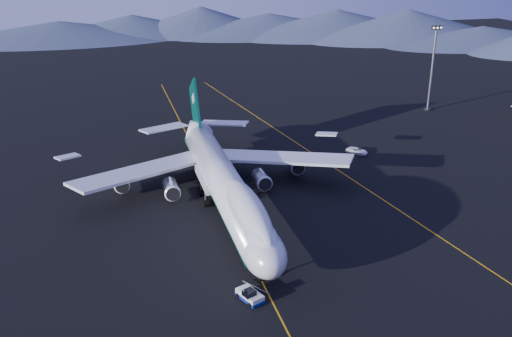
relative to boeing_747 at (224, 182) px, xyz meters
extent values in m
plane|color=black|center=(0.00, -0.03, -5.81)|extent=(500.00, 500.00, 0.00)
cube|color=orange|center=(0.00, -0.03, -5.80)|extent=(0.25, 220.00, 0.01)
cube|color=orange|center=(30.00, 9.97, -5.80)|extent=(28.08, 198.09, 0.01)
cone|color=#414B64|center=(-40.81, 231.40, 0.19)|extent=(100.00, 100.00, 12.00)
cone|color=#414B64|center=(36.76, 232.07, 0.19)|extent=(100.00, 100.00, 12.00)
cone|color=#414B64|center=(110.33, 207.46, 0.19)|extent=(100.00, 100.00, 12.00)
cone|color=#414B64|center=(171.87, 160.24, 0.19)|extent=(100.00, 100.00, 12.00)
cylinder|color=silver|center=(0.00, -0.03, -0.21)|extent=(6.50, 56.00, 6.50)
ellipsoid|color=silver|center=(0.00, -28.03, -0.21)|extent=(6.50, 10.40, 6.50)
ellipsoid|color=silver|center=(0.00, -18.53, 2.29)|extent=(5.13, 25.16, 5.85)
cube|color=black|center=(0.00, -30.03, 0.99)|extent=(3.60, 1.61, 1.29)
cone|color=silver|center=(0.00, 32.97, 0.59)|extent=(6.50, 12.00, 6.50)
cube|color=#043F35|center=(0.00, 0.97, -1.11)|extent=(6.24, 60.00, 1.10)
cube|color=silver|center=(0.00, 5.47, -1.31)|extent=(7.50, 13.00, 1.60)
cube|color=silver|center=(-14.50, 11.47, -0.61)|extent=(30.62, 23.28, 2.83)
cube|color=silver|center=(14.50, 11.47, -0.61)|extent=(30.62, 23.28, 2.83)
cylinder|color=slate|center=(-9.50, 7.47, -3.41)|extent=(2.90, 5.50, 2.90)
cylinder|color=slate|center=(-19.00, 13.97, -3.41)|extent=(2.90, 5.50, 2.90)
cylinder|color=slate|center=(9.50, 7.47, -3.41)|extent=(2.90, 5.50, 2.90)
cylinder|color=slate|center=(19.00, 13.97, -3.41)|extent=(2.90, 5.50, 2.90)
cube|color=#043F35|center=(0.00, 31.97, 5.59)|extent=(0.55, 14.11, 15.94)
cube|color=silver|center=(-7.50, 34.47, 0.99)|extent=(12.39, 9.47, 0.98)
cube|color=silver|center=(7.50, 34.47, 0.99)|extent=(12.39, 9.47, 0.98)
cylinder|color=black|center=(0.00, -26.53, -5.26)|extent=(0.90, 1.10, 1.10)
cube|color=silver|center=(-3.00, -30.96, -5.08)|extent=(3.64, 4.82, 1.08)
cube|color=navy|center=(-3.00, -30.96, -5.47)|extent=(3.80, 5.04, 0.49)
cube|color=black|center=(-3.00, -30.96, -4.29)|extent=(2.05, 2.05, 0.88)
imported|color=white|center=(38.38, 22.31, -5.07)|extent=(5.30, 5.76, 1.50)
cylinder|color=black|center=(76.63, 53.45, -5.61)|extent=(2.39, 2.39, 0.40)
cylinder|color=slate|center=(76.63, 53.45, 6.66)|extent=(0.70, 0.70, 24.94)
cube|color=black|center=(76.63, 53.45, 19.42)|extent=(3.19, 0.80, 1.20)
camera|label=1|loc=(-20.64, -99.16, 42.70)|focal=40.00mm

